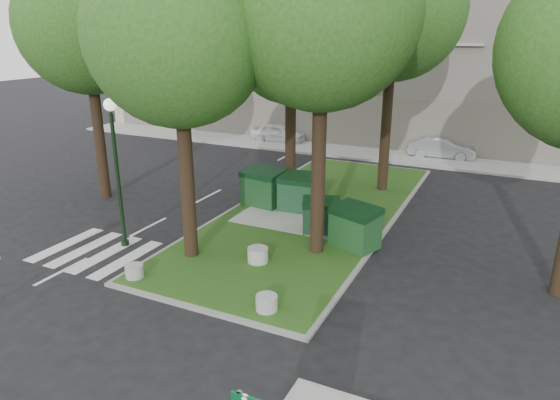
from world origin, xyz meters
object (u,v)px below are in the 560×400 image
Objects in this scene: street_lamp at (116,156)px; tree_street_left at (87,11)px; bollard_left at (134,271)px; bollard_right at (267,303)px; dumpster_b at (300,192)px; tree_median_mid at (294,29)px; car_silver at (442,148)px; dumpster_c at (321,216)px; car_white at (278,133)px; tree_median_near_left at (181,16)px; dumpster_d at (355,227)px; bollard_mid at (258,255)px; litter_bin at (343,211)px; dumpster_a at (263,187)px.

tree_street_left is at bearing 139.05° from street_lamp.
bollard_left is 0.93× the size of bollard_right.
dumpster_b is 7.65m from bollard_right.
tree_median_mid is 13.06m from car_silver.
car_white is (-8.09, 13.21, -0.10)m from dumpster_c.
bollard_left is (-1.19, -8.55, -6.67)m from tree_median_mid.
street_lamp is (-2.71, -0.22, -4.21)m from tree_median_near_left.
street_lamp is at bearing -135.50° from dumpster_d.
street_lamp is at bearing -40.95° from tree_street_left.
street_lamp is (-5.66, -3.77, 2.40)m from dumpster_c.
dumpster_b is 0.34× the size of street_lamp.
tree_street_left is 19.54× the size of bollard_right.
car_white is (-9.56, 13.92, -0.19)m from dumpster_d.
dumpster_d reaches higher than dumpster_c.
dumpster_c is at bearing 50.38° from tree_median_near_left.
car_silver reaches higher than bollard_mid.
dumpster_b is at bearing 162.40° from dumpster_d.
bollard_mid is 5.56m from street_lamp.
street_lamp is (-4.06, -5.53, 2.27)m from dumpster_b.
tree_street_left is at bearing 134.49° from car_silver.
bollard_right is 2.84m from bollard_mid.
dumpster_b is at bearing 53.74° from street_lamp.
bollard_mid is 1.02× the size of litter_bin.
tree_median_near_left is at bearing -122.39° from litter_bin.
bollard_left is at bearing -168.41° from car_white.
tree_median_near_left reaches higher than dumpster_c.
litter_bin is at bearing -12.23° from dumpster_b.
dumpster_b is (8.34, 1.81, -6.82)m from tree_street_left.
street_lamp reaches higher than dumpster_a.
litter_bin is 8.41m from street_lamp.
dumpster_a is 12.51m from car_white.
bollard_left is at bearing -179.16° from bollard_right.
tree_median_near_left is 20.20× the size of bollard_left.
tree_median_near_left is at bearing -168.91° from bollard_mid.
dumpster_c is 0.31× the size of street_lamp.
dumpster_d is (4.67, -2.41, -0.06)m from dumpster_a.
bollard_mid is (1.58, -6.09, -6.63)m from tree_median_mid.
tree_median_mid is 15.94× the size of litter_bin.
dumpster_c reaches higher than car_silver.
dumpster_d reaches higher than car_white.
dumpster_a is 12.85m from car_silver.
car_silver is (1.84, 11.85, 0.17)m from litter_bin.
dumpster_a is 5.26m from dumpster_d.
street_lamp is 1.38× the size of car_white.
tree_median_mid is at bearing 82.08° from bollard_left.
dumpster_b reaches higher than litter_bin.
tree_median_near_left is 6.19× the size of dumpster_b.
street_lamp is at bearing -115.56° from tree_median_mid.
tree_median_near_left is 0.96× the size of tree_street_left.
dumpster_b is at bearing -54.67° from tree_median_mid.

